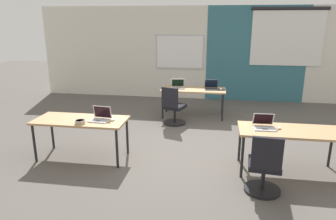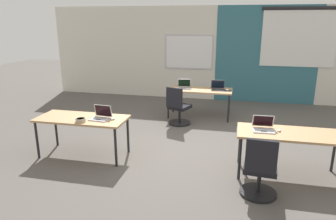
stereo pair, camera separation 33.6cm
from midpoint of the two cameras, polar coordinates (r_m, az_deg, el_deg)
name	(u,v)px [view 1 (the left image)]	position (r m, az deg, el deg)	size (l,w,h in m)	color
ground_plane	(184,150)	(5.94, 1.25, -7.41)	(24.00, 24.00, 0.00)	#56514C
back_wall_assembly	(201,53)	(9.66, 5.09, 10.40)	(10.00, 0.27, 2.80)	silver
desk_near_left	(81,123)	(5.66, -17.43, -2.24)	(1.60, 0.70, 0.72)	tan
desk_near_right	(290,134)	(5.19, 19.91, -4.13)	(1.60, 0.70, 0.72)	tan
desk_far_center	(193,91)	(7.82, 3.48, 3.48)	(1.60, 0.70, 0.72)	tan
laptop_far_right	(211,87)	(7.80, 6.80, 4.19)	(0.36, 0.32, 0.23)	#333338
mousepad_far_right	(221,90)	(7.74, 8.50, 3.68)	(0.22, 0.19, 0.00)	black
mouse_far_right	(221,89)	(7.74, 8.50, 3.82)	(0.06, 0.10, 0.03)	#B2B2B7
laptop_near_right_inner	(264,125)	(5.12, 15.51, -2.73)	(0.34, 0.33, 0.22)	silver
mouse_near_right_inner	(279,128)	(5.16, 18.09, -3.16)	(0.07, 0.11, 0.03)	silver
chair_near_right_inner	(264,169)	(4.54, 15.30, -10.56)	(0.52, 0.56, 0.92)	black
laptop_near_left_inner	(100,118)	(5.48, -14.10, -1.37)	(0.36, 0.30, 0.24)	#B7B7BC
mouse_near_left_inner	(113,120)	(5.42, -11.86, -1.79)	(0.08, 0.11, 0.03)	silver
laptop_far_left	(178,86)	(7.86, 0.61, 4.39)	(0.37, 0.36, 0.23)	#B7B7BC
chair_far_left	(173,109)	(7.24, -0.33, 0.17)	(0.56, 0.61, 0.92)	black
snack_bowl	(80,122)	(5.40, -17.65, -2.06)	(0.18, 0.18, 0.06)	tan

